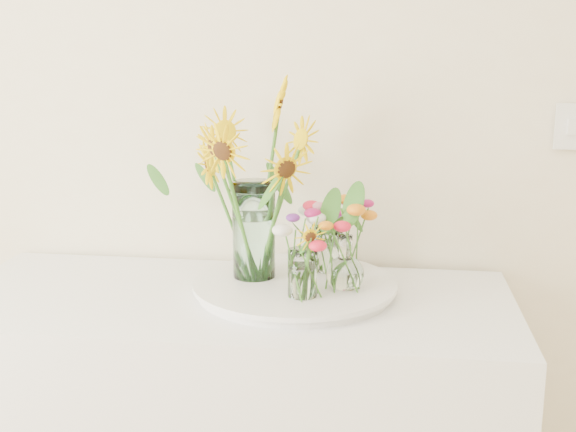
# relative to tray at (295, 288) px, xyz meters

# --- Properties ---
(tray) EXTENTS (0.48, 0.48, 0.02)m
(tray) POSITION_rel_tray_xyz_m (0.00, 0.00, 0.00)
(tray) COLOR white
(tray) RESTS_ON counter
(mason_jar) EXTENTS (0.11, 0.11, 0.25)m
(mason_jar) POSITION_rel_tray_xyz_m (-0.11, 0.03, 0.14)
(mason_jar) COLOR #BEF3E9
(mason_jar) RESTS_ON tray
(sunflower_bouquet) EXTENTS (0.60, 0.60, 0.50)m
(sunflower_bouquet) POSITION_rel_tray_xyz_m (-0.11, 0.03, 0.26)
(sunflower_bouquet) COLOR yellow
(sunflower_bouquet) RESTS_ON tray
(small_vase_a) EXTENTS (0.09, 0.09, 0.12)m
(small_vase_a) POSITION_rel_tray_xyz_m (0.03, -0.10, 0.07)
(small_vase_a) COLOR white
(small_vase_a) RESTS_ON tray
(wildflower_posy_a) EXTENTS (0.19, 0.19, 0.21)m
(wildflower_posy_a) POSITION_rel_tray_xyz_m (0.03, -0.10, 0.12)
(wildflower_posy_a) COLOR orange
(wildflower_posy_a) RESTS_ON tray
(small_vase_b) EXTENTS (0.12, 0.12, 0.14)m
(small_vase_b) POSITION_rel_tray_xyz_m (0.13, -0.03, 0.08)
(small_vase_b) COLOR white
(small_vase_b) RESTS_ON tray
(wildflower_posy_b) EXTENTS (0.21, 0.21, 0.23)m
(wildflower_posy_b) POSITION_rel_tray_xyz_m (0.13, -0.03, 0.13)
(wildflower_posy_b) COLOR orange
(wildflower_posy_b) RESTS_ON tray
(small_vase_c) EXTENTS (0.09, 0.09, 0.12)m
(small_vase_c) POSITION_rel_tray_xyz_m (0.08, 0.11, 0.07)
(small_vase_c) COLOR white
(small_vase_c) RESTS_ON tray
(wildflower_posy_c) EXTENTS (0.20, 0.20, 0.21)m
(wildflower_posy_c) POSITION_rel_tray_xyz_m (0.08, 0.11, 0.12)
(wildflower_posy_c) COLOR orange
(wildflower_posy_c) RESTS_ON tray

